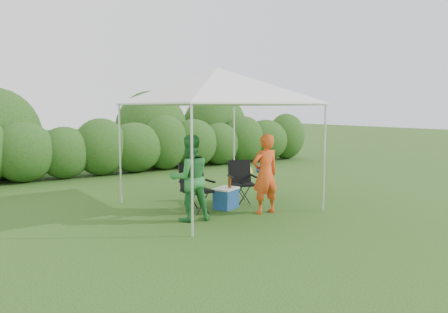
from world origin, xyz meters
TOP-DOWN VIEW (x-y plane):
  - ground at (0.00, 0.00)m, footprint 70.00×70.00m
  - hedge at (0.09, 6.00)m, footprint 15.50×1.53m
  - canopy at (0.00, 0.50)m, footprint 3.10×3.10m
  - chair_right at (0.69, 0.63)m, footprint 0.67×0.65m
  - chair_left at (-0.58, 0.45)m, footprint 0.61×0.56m
  - man at (0.45, -0.46)m, footprint 0.60×0.43m
  - woman at (-1.02, -0.11)m, footprint 0.86×0.74m
  - cooler at (0.06, 0.30)m, footprint 0.61×0.54m
  - bottle at (0.12, 0.26)m, footprint 0.07×0.07m
  - lawn_toy at (3.55, 3.89)m, footprint 0.55×0.46m

SIDE VIEW (x-z plane):
  - ground at x=0.00m, z-range 0.00..0.00m
  - lawn_toy at x=3.55m, z-range -0.01..0.27m
  - cooler at x=0.06m, z-range 0.00..0.43m
  - chair_right at x=0.69m, z-range 0.06..0.96m
  - chair_left at x=-0.58m, z-range 0.06..1.01m
  - bottle at x=0.12m, z-range 0.42..0.67m
  - man at x=0.45m, z-range 0.00..1.54m
  - woman at x=-1.02m, z-range 0.00..1.55m
  - hedge at x=0.09m, z-range -0.07..1.73m
  - canopy at x=0.00m, z-range 1.05..3.88m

